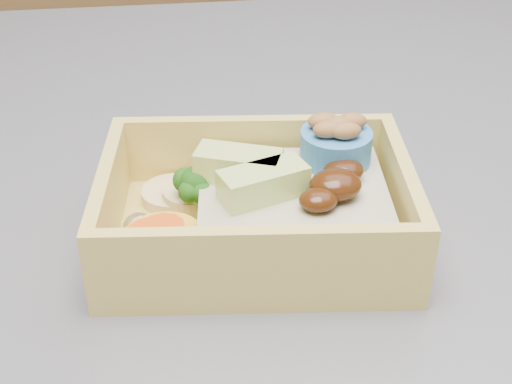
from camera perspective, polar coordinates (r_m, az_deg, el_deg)
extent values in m
cube|color=brown|center=(1.91, 1.04, 9.86)|extent=(3.20, 0.60, 0.90)
cube|color=#D8BD59|center=(0.46, 0.00, -3.46)|extent=(0.21, 0.16, 0.01)
cube|color=#D8BD59|center=(0.50, -0.22, 3.54)|extent=(0.19, 0.03, 0.05)
cube|color=#D8BD59|center=(0.39, 0.28, -5.83)|extent=(0.19, 0.03, 0.05)
cube|color=#D8BD59|center=(0.46, 11.59, -0.38)|extent=(0.02, 0.12, 0.05)
cube|color=#D8BD59|center=(0.45, -11.71, -0.76)|extent=(0.02, 0.12, 0.05)
cube|color=tan|center=(0.45, 2.98, -1.43)|extent=(0.13, 0.12, 0.03)
ellipsoid|color=#321707|center=(0.44, 6.39, 0.59)|extent=(0.03, 0.03, 0.02)
ellipsoid|color=#321707|center=(0.45, 7.02, 1.71)|extent=(0.03, 0.02, 0.01)
ellipsoid|color=#321707|center=(0.42, 5.01, -0.64)|extent=(0.03, 0.02, 0.01)
cube|color=#C1DE74|center=(0.43, 0.59, 0.74)|extent=(0.06, 0.04, 0.02)
cube|color=#C1DE74|center=(0.45, -1.42, 2.16)|extent=(0.06, 0.04, 0.02)
cylinder|color=#84B360|center=(0.47, -4.65, -1.17)|extent=(0.01, 0.01, 0.02)
sphere|color=#1F5613|center=(0.46, -4.76, 0.83)|extent=(0.02, 0.02, 0.02)
sphere|color=#1F5613|center=(0.46, -3.66, 0.91)|extent=(0.02, 0.02, 0.02)
sphere|color=#1F5613|center=(0.46, -5.64, 0.94)|extent=(0.02, 0.02, 0.02)
sphere|color=#1F5613|center=(0.45, -4.37, -0.01)|extent=(0.02, 0.02, 0.02)
sphere|color=#1F5613|center=(0.45, -5.31, 0.05)|extent=(0.02, 0.02, 0.02)
sphere|color=#1F5613|center=(0.47, -4.69, 1.12)|extent=(0.02, 0.02, 0.02)
cylinder|color=gold|center=(0.43, -7.33, -4.49)|extent=(0.05, 0.05, 0.02)
cylinder|color=#E95113|center=(0.43, -7.42, -2.85)|extent=(0.03, 0.03, 0.00)
cylinder|color=#E95113|center=(0.42, -8.55, -3.22)|extent=(0.03, 0.03, 0.00)
cylinder|color=tan|center=(0.49, -6.66, -0.21)|extent=(0.04, 0.04, 0.01)
cylinder|color=tan|center=(0.48, -4.97, -0.07)|extent=(0.04, 0.04, 0.01)
ellipsoid|color=white|center=(0.49, -2.65, 0.97)|extent=(0.02, 0.02, 0.02)
ellipsoid|color=white|center=(0.45, -9.29, -2.90)|extent=(0.02, 0.02, 0.02)
cylinder|color=#3677BA|center=(0.47, 6.40, 3.64)|extent=(0.05, 0.05, 0.02)
ellipsoid|color=brown|center=(0.46, 6.52, 5.38)|extent=(0.02, 0.01, 0.01)
ellipsoid|color=brown|center=(0.47, 7.62, 5.62)|extent=(0.02, 0.01, 0.01)
ellipsoid|color=brown|center=(0.47, 5.39, 5.68)|extent=(0.02, 0.01, 0.01)
ellipsoid|color=brown|center=(0.46, 7.19, 4.88)|extent=(0.02, 0.01, 0.01)
ellipsoid|color=brown|center=(0.46, 5.82, 5.00)|extent=(0.02, 0.01, 0.01)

